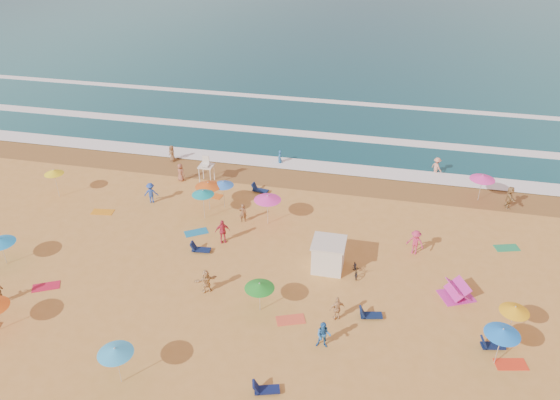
# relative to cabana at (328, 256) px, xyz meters

# --- Properties ---
(ground) EXTENTS (220.00, 220.00, 0.00)m
(ground) POSITION_rel_cabana_xyz_m (-6.00, -0.34, -1.00)
(ground) COLOR gold
(ground) RESTS_ON ground
(ocean) EXTENTS (220.00, 140.00, 0.18)m
(ocean) POSITION_rel_cabana_xyz_m (-6.00, 83.66, -1.00)
(ocean) COLOR #0C4756
(ocean) RESTS_ON ground
(wet_sand) EXTENTS (220.00, 220.00, 0.00)m
(wet_sand) POSITION_rel_cabana_xyz_m (-6.00, 12.16, -0.99)
(wet_sand) COLOR olive
(wet_sand) RESTS_ON ground
(surf_foam) EXTENTS (200.00, 18.70, 0.05)m
(surf_foam) POSITION_rel_cabana_xyz_m (-6.00, 20.98, -0.90)
(surf_foam) COLOR white
(surf_foam) RESTS_ON ground
(cabana) EXTENTS (2.00, 2.00, 2.00)m
(cabana) POSITION_rel_cabana_xyz_m (0.00, 0.00, 0.00)
(cabana) COLOR white
(cabana) RESTS_ON ground
(cabana_roof) EXTENTS (2.20, 2.20, 0.12)m
(cabana_roof) POSITION_rel_cabana_xyz_m (0.00, 0.00, 1.06)
(cabana_roof) COLOR silver
(cabana_roof) RESTS_ON cabana
(bicycle) EXTENTS (0.86, 1.74, 0.87)m
(bicycle) POSITION_rel_cabana_xyz_m (1.90, -0.30, -0.56)
(bicycle) COLOR black
(bicycle) RESTS_ON ground
(lifeguard_stand) EXTENTS (1.20, 1.20, 2.10)m
(lifeguard_stand) POSITION_rel_cabana_xyz_m (-11.93, 9.85, 0.05)
(lifeguard_stand) COLOR white
(lifeguard_stand) RESTS_ON ground
(beach_umbrellas) EXTENTS (62.82, 25.43, 0.76)m
(beach_umbrellas) POSITION_rel_cabana_xyz_m (-6.40, -0.40, 1.14)
(beach_umbrellas) COLOR #FF38B1
(beach_umbrellas) RESTS_ON ground
(loungers) EXTENTS (61.81, 20.87, 0.34)m
(loungers) POSITION_rel_cabana_xyz_m (-2.92, -2.58, -0.83)
(loungers) COLOR #0D1445
(loungers) RESTS_ON ground
(towels) EXTENTS (44.67, 21.34, 0.03)m
(towels) POSITION_rel_cabana_xyz_m (-2.92, -1.59, -0.98)
(towels) COLOR red
(towels) RESTS_ON ground
(popup_tents) EXTENTS (12.54, 8.91, 1.20)m
(popup_tents) POSITION_rel_cabana_xyz_m (13.42, 2.26, -0.40)
(popup_tents) COLOR #D12EA5
(popup_tents) RESTS_ON ground
(beachgoers) EXTENTS (43.04, 24.50, 2.12)m
(beachgoers) POSITION_rel_cabana_xyz_m (-4.00, 3.81, -0.17)
(beachgoers) COLOR blue
(beachgoers) RESTS_ON ground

